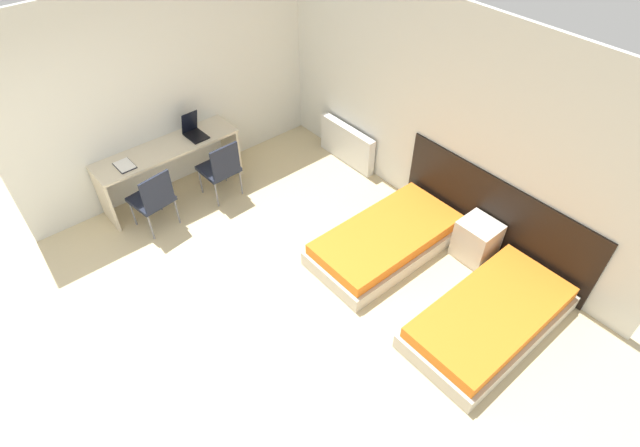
% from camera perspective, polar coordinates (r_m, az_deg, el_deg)
% --- Properties ---
extents(ground_plane, '(20.00, 20.00, 0.00)m').
position_cam_1_polar(ground_plane, '(5.48, -17.16, -13.77)').
color(ground_plane, beige).
extents(wall_back, '(5.96, 0.05, 2.70)m').
position_cam_1_polar(wall_back, '(6.23, 12.38, 12.38)').
color(wall_back, silver).
rests_on(wall_back, ground_plane).
extents(wall_left, '(0.05, 4.74, 2.70)m').
position_cam_1_polar(wall_left, '(6.93, -15.23, 15.14)').
color(wall_left, silver).
rests_on(wall_left, ground_plane).
extents(headboard_panel, '(2.56, 0.03, 1.01)m').
position_cam_1_polar(headboard_panel, '(6.18, 19.20, 0.82)').
color(headboard_panel, black).
rests_on(headboard_panel, ground_plane).
extents(bed_near_window, '(0.96, 1.88, 0.33)m').
position_cam_1_polar(bed_near_window, '(6.09, 7.59, -1.90)').
color(bed_near_window, beige).
rests_on(bed_near_window, ground_plane).
extents(bed_near_door, '(0.96, 1.88, 0.33)m').
position_cam_1_polar(bed_near_door, '(5.58, 18.84, -10.18)').
color(bed_near_door, beige).
rests_on(bed_near_door, ground_plane).
extents(nightstand, '(0.44, 0.40, 0.52)m').
position_cam_1_polar(nightstand, '(6.19, 17.45, -1.82)').
color(nightstand, beige).
rests_on(nightstand, ground_plane).
extents(radiator, '(1.03, 0.12, 0.58)m').
position_cam_1_polar(radiator, '(7.42, 3.10, 9.03)').
color(radiator, silver).
rests_on(radiator, ground_plane).
extents(desk, '(0.53, 1.89, 0.76)m').
position_cam_1_polar(desk, '(6.89, -16.95, 7.14)').
color(desk, beige).
rests_on(desk, ground_plane).
extents(chair_near_laptop, '(0.47, 0.47, 0.87)m').
position_cam_1_polar(chair_near_laptop, '(6.75, -11.28, 6.35)').
color(chair_near_laptop, black).
rests_on(chair_near_laptop, ground_plane).
extents(chair_near_notebook, '(0.52, 0.52, 0.87)m').
position_cam_1_polar(chair_near_notebook, '(6.47, -18.53, 2.85)').
color(chair_near_notebook, black).
rests_on(chair_near_notebook, ground_plane).
extents(laptop, '(0.33, 0.24, 0.33)m').
position_cam_1_polar(laptop, '(6.90, -14.22, 10.22)').
color(laptop, black).
rests_on(laptop, desk).
extents(open_notebook, '(0.29, 0.21, 0.02)m').
position_cam_1_polar(open_notebook, '(6.62, -21.43, 6.20)').
color(open_notebook, black).
rests_on(open_notebook, desk).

